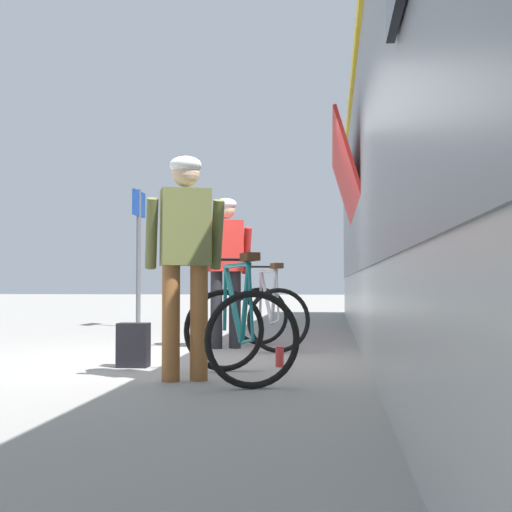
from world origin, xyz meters
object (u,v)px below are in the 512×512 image
Objects in this scene: bicycle_far_silver at (269,314)px; water_bottle_near_the_bikes at (280,357)px; backpack_on_platform at (133,345)px; platform_sign_post at (139,234)px; cyclist_far_in_red at (226,258)px; bicycle_near_teal at (238,329)px; cyclist_near_in_olive at (185,246)px.

bicycle_far_silver is 1.77m from water_bottle_near_the_bikes.
platform_sign_post reaches higher than backpack_on_platform.
backpack_on_platform is at bearing -172.61° from water_bottle_near_the_bikes.
platform_sign_post is at bearing 117.92° from water_bottle_near_the_bikes.
cyclist_far_in_red is at bearing 71.89° from backpack_on_platform.
platform_sign_post is at bearing 119.63° from cyclist_far_in_red.
bicycle_near_teal and bicycle_far_silver have the same top height.
water_bottle_near_the_bikes is at bearing 73.02° from bicycle_near_teal.
cyclist_near_in_olive and cyclist_far_in_red have the same top height.
bicycle_far_silver is (0.01, 2.60, 0.00)m from bicycle_near_teal.
cyclist_near_in_olive is at bearing -71.05° from platform_sign_post.
cyclist_far_in_red is 0.83m from bicycle_far_silver.
platform_sign_post is (-2.60, 6.28, 1.22)m from bicycle_near_teal.
cyclist_far_in_red is 2.10m from water_bottle_near_the_bikes.
cyclist_near_in_olive is at bearing -123.92° from water_bottle_near_the_bikes.
bicycle_far_silver is at bearing 59.09° from backpack_on_platform.
water_bottle_near_the_bikes is at bearing -65.98° from cyclist_far_in_red.
water_bottle_near_the_bikes is at bearing 56.08° from cyclist_near_in_olive.
bicycle_near_teal is 2.60m from bicycle_far_silver.
cyclist_far_in_red is 2.14m from backpack_on_platform.
bicycle_near_teal is 1.28m from backpack_on_platform.
cyclist_near_in_olive is 2.70m from cyclist_far_in_red.
platform_sign_post is (-2.86, 5.40, 1.53)m from water_bottle_near_the_bikes.
cyclist_near_in_olive is at bearing -53.11° from backpack_on_platform.
platform_sign_post reaches higher than water_bottle_near_the_bikes.
backpack_on_platform is 5.96m from platform_sign_post.
bicycle_far_silver is 2.18m from backpack_on_platform.
backpack_on_platform is at bearing 146.14° from bicycle_near_teal.
cyclist_far_in_red is (-0.09, 2.70, 0.00)m from cyclist_near_in_olive.
bicycle_near_teal is 0.97m from water_bottle_near_the_bikes.
cyclist_near_in_olive is at bearing -98.67° from bicycle_far_silver.
cyclist_far_in_red reaches higher than bicycle_near_teal.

